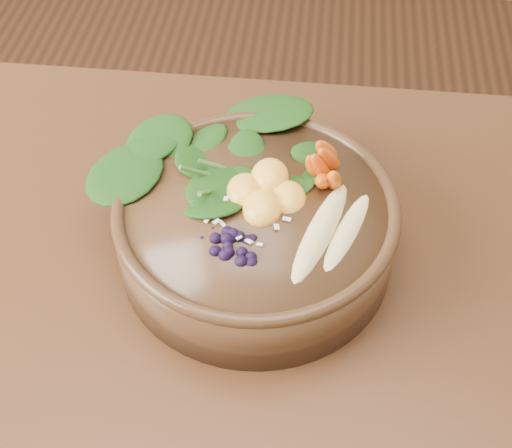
# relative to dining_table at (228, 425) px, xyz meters

# --- Properties ---
(dining_table) EXTENTS (1.60, 0.90, 0.75)m
(dining_table) POSITION_rel_dining_table_xyz_m (0.00, 0.00, 0.00)
(dining_table) COLOR #331C0C
(dining_table) RESTS_ON ground
(stoneware_bowl) EXTENTS (0.36, 0.36, 0.08)m
(stoneware_bowl) POSITION_rel_dining_table_xyz_m (0.01, 0.15, 0.13)
(stoneware_bowl) COLOR #422A17
(stoneware_bowl) RESTS_ON dining_table
(kale_heap) EXTENTS (0.23, 0.22, 0.04)m
(kale_heap) POSITION_rel_dining_table_xyz_m (-0.01, 0.22, 0.19)
(kale_heap) COLOR #1A450F
(kale_heap) RESTS_ON stoneware_bowl
(carrot_cluster) EXTENTS (0.08, 0.08, 0.08)m
(carrot_cluster) POSITION_rel_dining_table_xyz_m (0.09, 0.20, 0.21)
(carrot_cluster) COLOR orange
(carrot_cluster) RESTS_ON stoneware_bowl
(banana_halves) EXTENTS (0.10, 0.15, 0.03)m
(banana_halves) POSITION_rel_dining_table_xyz_m (0.09, 0.12, 0.18)
(banana_halves) COLOR #E0CC84
(banana_halves) RESTS_ON stoneware_bowl
(mandarin_cluster) EXTENTS (0.11, 0.11, 0.03)m
(mandarin_cluster) POSITION_rel_dining_table_xyz_m (0.02, 0.16, 0.18)
(mandarin_cluster) COLOR yellow
(mandarin_cluster) RESTS_ON stoneware_bowl
(blueberry_pile) EXTENTS (0.16, 0.14, 0.04)m
(blueberry_pile) POSITION_rel_dining_table_xyz_m (-0.01, 0.09, 0.19)
(blueberry_pile) COLOR black
(blueberry_pile) RESTS_ON stoneware_bowl
(coconut_flakes) EXTENTS (0.11, 0.10, 0.01)m
(coconut_flakes) POSITION_rel_dining_table_xyz_m (0.01, 0.13, 0.17)
(coconut_flakes) COLOR white
(coconut_flakes) RESTS_ON stoneware_bowl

